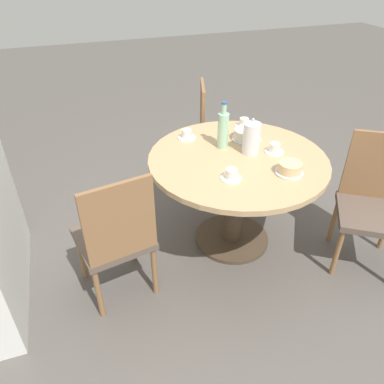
{
  "coord_description": "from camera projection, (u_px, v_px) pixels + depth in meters",
  "views": [
    {
      "loc": [
        -1.95,
        0.99,
        1.92
      ],
      "look_at": [
        0.0,
        0.32,
        0.51
      ],
      "focal_mm": 35.0,
      "sensor_mm": 36.0,
      "label": 1
    }
  ],
  "objects": [
    {
      "name": "water_bottle",
      "position": [
        223.0,
        129.0,
        2.51
      ],
      "size": [
        0.07,
        0.07,
        0.32
      ],
      "color": "#99C6A3",
      "rests_on": "dining_table"
    },
    {
      "name": "cake_second",
      "position": [
        290.0,
        169.0,
        2.28
      ],
      "size": [
        0.17,
        0.17,
        0.07
      ],
      "color": "silver",
      "rests_on": "dining_table"
    },
    {
      "name": "dining_table",
      "position": [
        236.0,
        178.0,
        2.56
      ],
      "size": [
        1.19,
        1.19,
        0.72
      ],
      "color": "#473828",
      "rests_on": "ground_plane"
    },
    {
      "name": "cup_c",
      "position": [
        244.0,
        123.0,
        2.85
      ],
      "size": [
        0.13,
        0.13,
        0.07
      ],
      "color": "white",
      "rests_on": "dining_table"
    },
    {
      "name": "coffee_pot",
      "position": [
        252.0,
        137.0,
        2.46
      ],
      "size": [
        0.12,
        0.12,
        0.25
      ],
      "color": "silver",
      "rests_on": "dining_table"
    },
    {
      "name": "cake_main",
      "position": [
        247.0,
        135.0,
        2.66
      ],
      "size": [
        0.21,
        0.21,
        0.08
      ],
      "color": "silver",
      "rests_on": "dining_table"
    },
    {
      "name": "cup_a",
      "position": [
        187.0,
        135.0,
        2.69
      ],
      "size": [
        0.13,
        0.13,
        0.07
      ],
      "color": "white",
      "rests_on": "dining_table"
    },
    {
      "name": "chair_c",
      "position": [
        217.0,
        133.0,
        3.35
      ],
      "size": [
        0.53,
        0.53,
        0.91
      ],
      "rotation": [
        0.0,
        0.0,
        5.97
      ],
      "color": "olive",
      "rests_on": "ground_plane"
    },
    {
      "name": "chair_a",
      "position": [
        116.0,
        236.0,
        2.19
      ],
      "size": [
        0.49,
        0.49,
        0.91
      ],
      "rotation": [
        0.0,
        0.0,
        1.76
      ],
      "color": "olive",
      "rests_on": "ground_plane"
    },
    {
      "name": "ground_plane",
      "position": [
        231.0,
        239.0,
        2.87
      ],
      "size": [
        14.0,
        14.0,
        0.0
      ],
      "primitive_type": "plane",
      "color": "#56514C"
    },
    {
      "name": "cup_d",
      "position": [
        275.0,
        149.0,
        2.51
      ],
      "size": [
        0.13,
        0.13,
        0.07
      ],
      "color": "white",
      "rests_on": "dining_table"
    },
    {
      "name": "chair_b",
      "position": [
        372.0,
        201.0,
        2.48
      ],
      "size": [
        0.58,
        0.58,
        0.91
      ],
      "rotation": [
        0.0,
        0.0,
        4.13
      ],
      "color": "olive",
      "rests_on": "ground_plane"
    },
    {
      "name": "cup_b",
      "position": [
        231.0,
        175.0,
        2.23
      ],
      "size": [
        0.13,
        0.13,
        0.07
      ],
      "color": "white",
      "rests_on": "dining_table"
    }
  ]
}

